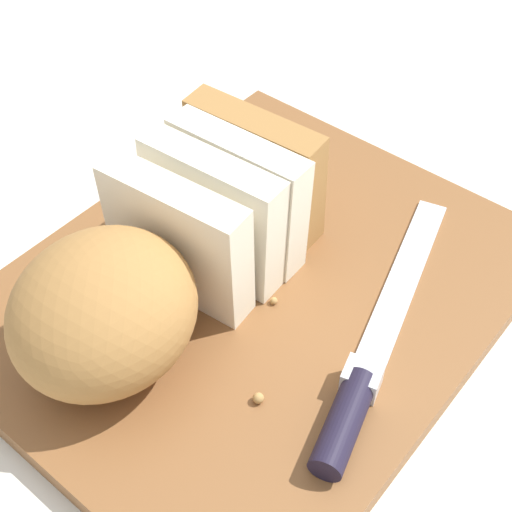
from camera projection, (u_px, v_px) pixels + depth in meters
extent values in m
plane|color=silver|center=(256.00, 301.00, 0.53)|extent=(3.00, 3.00, 0.00)
cube|color=brown|center=(256.00, 293.00, 0.53)|extent=(0.37, 0.31, 0.02)
ellipsoid|color=#A8753D|center=(104.00, 312.00, 0.44)|extent=(0.13, 0.12, 0.09)
cube|color=#F2E8CC|center=(177.00, 240.00, 0.49)|extent=(0.04, 0.11, 0.09)
cube|color=#F2E8CC|center=(209.00, 217.00, 0.50)|extent=(0.03, 0.11, 0.09)
cube|color=#F2E8CC|center=(237.00, 194.00, 0.52)|extent=(0.03, 0.11, 0.09)
cube|color=#A8753D|center=(255.00, 169.00, 0.54)|extent=(0.03, 0.11, 0.09)
cube|color=silver|center=(401.00, 286.00, 0.52)|extent=(0.18, 0.07, 0.00)
cylinder|color=black|center=(344.00, 423.00, 0.43)|extent=(0.07, 0.04, 0.02)
cube|color=silver|center=(362.00, 379.00, 0.46)|extent=(0.03, 0.03, 0.02)
sphere|color=tan|center=(175.00, 283.00, 0.52)|extent=(0.00, 0.00, 0.00)
sphere|color=tan|center=(274.00, 301.00, 0.51)|extent=(0.01, 0.01, 0.01)
sphere|color=tan|center=(148.00, 262.00, 0.53)|extent=(0.00, 0.00, 0.00)
sphere|color=tan|center=(258.00, 398.00, 0.45)|extent=(0.01, 0.01, 0.01)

